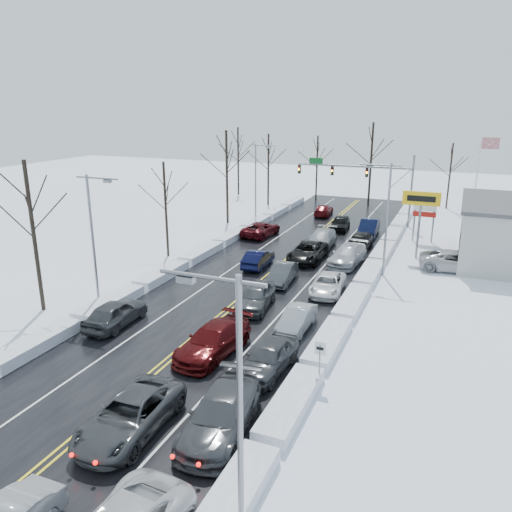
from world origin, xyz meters
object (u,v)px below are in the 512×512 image
at_px(oncoming_car_0, 258,267).
at_px(traffic_signal_mast, 366,176).
at_px(tires_plus_sign, 421,203).
at_px(flagpole, 479,175).

bearing_deg(oncoming_car_0, traffic_signal_mast, -106.60).
bearing_deg(traffic_signal_mast, oncoming_car_0, -104.37).
relative_size(traffic_signal_mast, tires_plus_sign, 2.21).
xyz_separation_m(traffic_signal_mast, flagpole, (11.72, 2.01, 0.45)).
relative_size(traffic_signal_mast, flagpole, 1.33).
relative_size(tires_plus_sign, oncoming_car_0, 1.35).
relative_size(tires_plus_sign, flagpole, 0.60).
height_order(traffic_signal_mast, flagpole, flagpole).
bearing_deg(oncoming_car_0, tires_plus_sign, -149.23).
bearing_deg(tires_plus_sign, traffic_signal_mast, 120.46).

